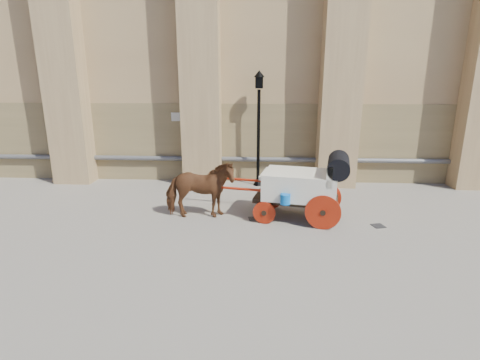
{
  "coord_description": "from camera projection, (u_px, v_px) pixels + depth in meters",
  "views": [
    {
      "loc": [
        1.12,
        -10.2,
        4.04
      ],
      "look_at": [
        0.6,
        0.07,
        1.14
      ],
      "focal_mm": 28.0,
      "sensor_mm": 36.0,
      "label": 1
    }
  ],
  "objects": [
    {
      "name": "ground",
      "position": [
        219.0,
        218.0,
        10.95
      ],
      "size": [
        90.0,
        90.0,
        0.0
      ],
      "primitive_type": "plane",
      "color": "slate",
      "rests_on": "ground"
    },
    {
      "name": "horse",
      "position": [
        200.0,
        190.0,
        10.75
      ],
      "size": [
        2.08,
        1.08,
        1.7
      ],
      "primitive_type": "imported",
      "rotation": [
        0.0,
        0.0,
        1.66
      ],
      "color": "brown",
      "rests_on": "ground"
    },
    {
      "name": "carriage",
      "position": [
        306.0,
        184.0,
        10.61
      ],
      "size": [
        4.61,
        2.07,
        1.95
      ],
      "rotation": [
        0.0,
        0.0,
        -0.2
      ],
      "color": "black",
      "rests_on": "ground"
    },
    {
      "name": "street_lamp",
      "position": [
        259.0,
        126.0,
        13.61
      ],
      "size": [
        0.39,
        0.39,
        4.19
      ],
      "color": "black",
      "rests_on": "ground"
    },
    {
      "name": "drain_grate_near",
      "position": [
        254.0,
        219.0,
        10.86
      ],
      "size": [
        0.37,
        0.37,
        0.01
      ],
      "primitive_type": "cube",
      "rotation": [
        0.0,
        0.0,
        0.16
      ],
      "color": "black",
      "rests_on": "ground"
    },
    {
      "name": "drain_grate_far",
      "position": [
        378.0,
        226.0,
        10.35
      ],
      "size": [
        0.39,
        0.39,
        0.01
      ],
      "primitive_type": "cube",
      "rotation": [
        0.0,
        0.0,
        0.27
      ],
      "color": "black",
      "rests_on": "ground"
    }
  ]
}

